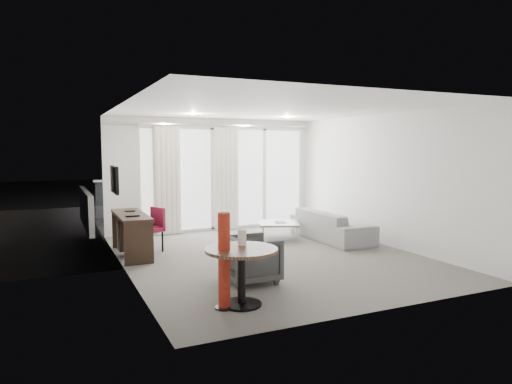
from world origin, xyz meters
name	(u,v)px	position (x,y,z in m)	size (l,w,h in m)	color
floor	(270,256)	(0.00, 0.00, 0.00)	(5.00, 6.00, 0.00)	#615D57
ceiling	(270,109)	(0.00, 0.00, 2.60)	(5.00, 6.00, 0.00)	white
wall_left	(124,189)	(-2.50, 0.00, 1.30)	(0.00, 6.00, 2.60)	silver
wall_right	(383,180)	(2.50, 0.00, 1.30)	(0.00, 6.00, 2.60)	silver
wall_front	(384,202)	(0.00, -3.00, 1.30)	(5.00, 0.00, 2.60)	silver
window_panel	(226,178)	(0.30, 2.98, 1.20)	(4.00, 0.02, 2.38)	white
window_frame	(226,178)	(0.30, 2.97, 1.20)	(4.10, 0.06, 2.44)	white
curtain_left	(167,181)	(-1.15, 2.82, 1.20)	(0.60, 0.20, 2.38)	silver
curtain_right	(226,179)	(0.25, 2.82, 1.20)	(0.60, 0.20, 2.38)	silver
curtain_track	(216,125)	(0.00, 2.82, 2.45)	(4.80, 0.04, 0.04)	#B2B2B7
downlight_a	(193,114)	(-0.90, 1.60, 2.59)	(0.12, 0.12, 0.02)	#FFE0B2
downlight_b	(287,117)	(1.20, 1.60, 2.59)	(0.12, 0.12, 0.02)	#FFE0B2
desk	(131,235)	(-2.23, 1.12, 0.37)	(0.50, 1.60, 0.75)	black
tv	(114,180)	(-2.46, 1.45, 1.35)	(0.05, 0.80, 0.50)	black
desk_chair	(149,230)	(-1.88, 1.25, 0.41)	(0.45, 0.42, 0.82)	maroon
round_table	(241,277)	(-1.44, -2.13, 0.36)	(0.89, 0.89, 0.71)	#462E1E
menu_card	(242,245)	(-1.38, -2.00, 0.72)	(0.11, 0.02, 0.20)	white
red_lamp	(224,261)	(-1.67, -2.15, 0.58)	(0.23, 0.23, 1.16)	maroon
tub_armchair	(251,259)	(-0.93, -1.29, 0.33)	(0.72, 0.74, 0.67)	#3A3A3B
coffee_table	(279,231)	(0.83, 1.27, 0.18)	(0.81, 0.81, 0.37)	gray
remote	(277,222)	(0.80, 1.30, 0.36)	(0.05, 0.15, 0.02)	black
magazine	(280,222)	(0.87, 1.27, 0.36)	(0.21, 0.27, 0.02)	gray
sofa	(331,225)	(1.82, 0.78, 0.31)	(2.11, 0.82, 0.62)	gray
terrace_slab	(206,221)	(0.30, 4.50, -0.06)	(5.60, 3.00, 0.12)	#4D4D50
rattan_chair_a	(215,204)	(0.60, 4.65, 0.38)	(0.52, 0.52, 0.76)	brown
rattan_chair_b	(270,203)	(2.11, 4.25, 0.38)	(0.52, 0.52, 0.77)	brown
rattan_table	(270,209)	(1.87, 3.80, 0.27)	(0.55, 0.55, 0.55)	brown
balustrade	(191,196)	(0.30, 5.95, 0.50)	(5.50, 0.06, 1.05)	#B2B2B7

